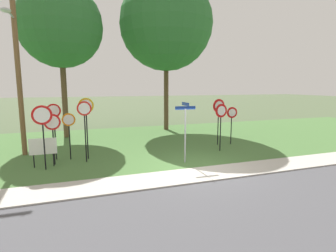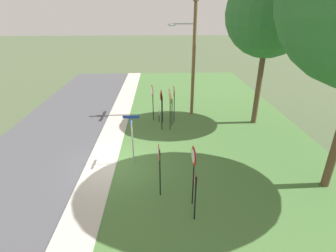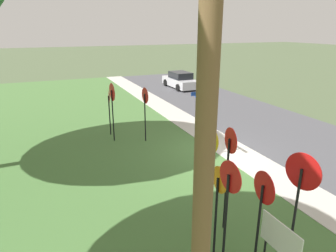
{
  "view_description": "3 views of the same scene",
  "coord_description": "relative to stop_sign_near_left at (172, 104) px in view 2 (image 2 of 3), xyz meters",
  "views": [
    {
      "loc": [
        -4.75,
        -9.86,
        3.49
      ],
      "look_at": [
        -0.41,
        2.5,
        1.5
      ],
      "focal_mm": 28.34,
      "sensor_mm": 36.0,
      "label": 1
    },
    {
      "loc": [
        11.61,
        2.3,
        7.44
      ],
      "look_at": [
        -1.16,
        2.78,
        1.73
      ],
      "focal_mm": 27.53,
      "sensor_mm": 36.0,
      "label": 2
    },
    {
      "loc": [
        -9.95,
        6.45,
        5.08
      ],
      "look_at": [
        -0.5,
        2.42,
        1.69
      ],
      "focal_mm": 31.94,
      "sensor_mm": 36.0,
      "label": 3
    }
  ],
  "objects": [
    {
      "name": "street_name_post",
      "position": [
        4.92,
        -2.25,
        0.08
      ],
      "size": [
        0.96,
        0.82,
        2.73
      ],
      "rotation": [
        0.0,
        0.0,
        -0.02
      ],
      "color": "#9EA0A8",
      "rests_on": "grass_median"
    },
    {
      "name": "oak_tree_left",
      "position": [
        -0.32,
        5.99,
        5.69
      ],
      "size": [
        5.36,
        5.36,
        9.96
      ],
      "color": "brown",
      "rests_on": "grass_median"
    },
    {
      "name": "stop_sign_near_left",
      "position": [
        0.0,
        0.0,
        0.0
      ],
      "size": [
        0.6,
        0.1,
        2.2
      ],
      "rotation": [
        0.0,
        0.0,
        -0.06
      ],
      "color": "black",
      "rests_on": "grass_median"
    },
    {
      "name": "utility_pole",
      "position": [
        -2.2,
        1.57,
        3.37
      ],
      "size": [
        2.1,
        2.01,
        9.18
      ],
      "color": "brown",
      "rests_on": "grass_median"
    },
    {
      "name": "yield_sign_far_left",
      "position": [
        8.16,
        0.43,
        0.48
      ],
      "size": [
        0.8,
        0.12,
        2.71
      ],
      "rotation": [
        0.0,
        0.0,
        0.1
      ],
      "color": "black",
      "rests_on": "grass_median"
    },
    {
      "name": "yield_sign_near_left",
      "position": [
        9.04,
        0.4,
        0.07
      ],
      "size": [
        0.65,
        0.13,
        2.22
      ],
      "rotation": [
        0.0,
        0.0,
        -0.16
      ],
      "color": "black",
      "rests_on": "grass_median"
    },
    {
      "name": "stop_sign_far_left",
      "position": [
        0.69,
        -0.72,
        0.42
      ],
      "size": [
        0.64,
        0.13,
        2.78
      ],
      "rotation": [
        0.0,
        0.0,
        -0.16
      ],
      "color": "black",
      "rests_on": "grass_median"
    },
    {
      "name": "notice_board",
      "position": [
        -1.06,
        -0.87,
        -0.73
      ],
      "size": [
        1.1,
        0.06,
        1.25
      ],
      "rotation": [
        0.0,
        0.0,
        0.01
      ],
      "color": "black",
      "rests_on": "grass_median"
    },
    {
      "name": "grass_median",
      "position": [
        5.07,
        2.83,
        -1.58
      ],
      "size": [
        44.0,
        12.0,
        0.04
      ],
      "primitive_type": "cube",
      "color": "#477038",
      "rests_on": "ground_plane"
    },
    {
      "name": "stop_sign_near_right",
      "position": [
        -0.63,
        0.19,
        0.33
      ],
      "size": [
        0.65,
        0.1,
        2.64
      ],
      "rotation": [
        0.0,
        0.0,
        0.06
      ],
      "color": "black",
      "rests_on": "grass_median"
    },
    {
      "name": "sidewalk_strip",
      "position": [
        5.07,
        -3.97,
        -1.57
      ],
      "size": [
        44.0,
        1.6,
        0.06
      ],
      "primitive_type": "cube",
      "color": "#BCB7AD",
      "rests_on": "ground_plane"
    },
    {
      "name": "stop_sign_far_right",
      "position": [
        -0.96,
        -1.33,
        0.4
      ],
      "size": [
        0.78,
        0.17,
        2.68
      ],
      "rotation": [
        0.0,
        0.0,
        0.19
      ],
      "color": "black",
      "rests_on": "grass_median"
    },
    {
      "name": "stop_sign_far_center",
      "position": [
        0.79,
        -0.17,
        0.54
      ],
      "size": [
        0.71,
        0.12,
        2.9
      ],
      "rotation": [
        0.0,
        0.0,
        0.1
      ],
      "color": "black",
      "rests_on": "grass_median"
    },
    {
      "name": "stop_sign_center_tall",
      "position": [
        -0.65,
        -0.66,
        0.07
      ],
      "size": [
        0.7,
        0.12,
        2.26
      ],
      "rotation": [
        0.0,
        0.0,
        -0.1
      ],
      "color": "black",
      "rests_on": "grass_median"
    },
    {
      "name": "yield_sign_near_right",
      "position": [
        7.54,
        -0.91,
        0.32
      ],
      "size": [
        0.73,
        0.12,
        2.53
      ],
      "rotation": [
        0.0,
        0.0,
        0.08
      ],
      "color": "black",
      "rests_on": "grass_median"
    },
    {
      "name": "road_asphalt",
      "position": [
        5.07,
        -7.97,
        -1.6
      ],
      "size": [
        44.0,
        6.4,
        0.01
      ],
      "primitive_type": "cube",
      "color": "#4C4C51",
      "rests_on": "ground_plane"
    },
    {
      "name": "ground_plane",
      "position": [
        5.07,
        -3.17,
        -1.6
      ],
      "size": [
        160.0,
        160.0,
        0.0
      ],
      "primitive_type": "plane",
      "color": "#4C5B3D"
    }
  ]
}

